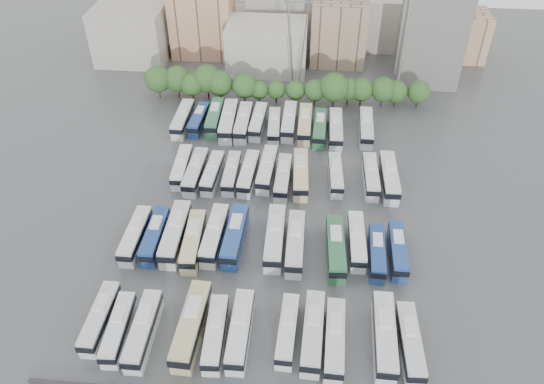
# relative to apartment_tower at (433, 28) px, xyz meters

# --- Properties ---
(ground) EXTENTS (220.00, 220.00, 0.00)m
(ground) POSITION_rel_apartment_tower_xyz_m (-34.00, -58.00, -13.00)
(ground) COLOR #424447
(ground) RESTS_ON ground
(tree_line) EXTENTS (66.13, 8.25, 8.42)m
(tree_line) POSITION_rel_apartment_tower_xyz_m (-36.49, -15.87, -8.59)
(tree_line) COLOR black
(tree_line) RESTS_ON ground
(city_buildings) EXTENTS (102.00, 35.00, 20.00)m
(city_buildings) POSITION_rel_apartment_tower_xyz_m (-41.46, 13.86, -5.13)
(city_buildings) COLOR #9E998E
(city_buildings) RESTS_ON ground
(apartment_tower) EXTENTS (14.00, 14.00, 26.00)m
(apartment_tower) POSITION_rel_apartment_tower_xyz_m (0.00, 0.00, 0.00)
(apartment_tower) COLOR silver
(apartment_tower) RESTS_ON ground
(electricity_pylon) EXTENTS (9.00, 6.91, 33.83)m
(electricity_pylon) POSITION_rel_apartment_tower_xyz_m (-32.00, -8.00, 5.66)
(electricity_pylon) COLOR slate
(electricity_pylon) RESTS_ON ground
(bus_r0_s0) EXTENTS (2.54, 11.37, 3.56)m
(bus_r0_s0) POSITION_rel_apartment_tower_xyz_m (-55.50, -81.56, -11.25)
(bus_r0_s0) COLOR silver
(bus_r0_s0) RESTS_ON ground
(bus_r0_s1) EXTENTS (2.90, 11.18, 3.48)m
(bus_r0_s1) POSITION_rel_apartment_tower_xyz_m (-52.36, -83.10, -11.29)
(bus_r0_s1) COLOR silver
(bus_r0_s1) RESTS_ON ground
(bus_r0_s2) EXTENTS (2.70, 12.12, 3.80)m
(bus_r0_s2) POSITION_rel_apartment_tower_xyz_m (-48.85, -83.12, -11.13)
(bus_r0_s2) COLOR silver
(bus_r0_s2) RESTS_ON ground
(bus_r0_s4) EXTENTS (3.42, 13.57, 4.23)m
(bus_r0_s4) POSITION_rel_apartment_tower_xyz_m (-42.37, -81.82, -10.92)
(bus_r0_s4) COLOR #BFB483
(bus_r0_s4) RESTS_ON ground
(bus_r0_s5) EXTENTS (2.99, 11.54, 3.59)m
(bus_r0_s5) POSITION_rel_apartment_tower_xyz_m (-38.89, -82.69, -11.24)
(bus_r0_s5) COLOR silver
(bus_r0_s5) RESTS_ON ground
(bus_r0_s6) EXTENTS (2.70, 12.26, 3.85)m
(bus_r0_s6) POSITION_rel_apartment_tower_xyz_m (-35.58, -81.97, -11.11)
(bus_r0_s6) COLOR silver
(bus_r0_s6) RESTS_ON ground
(bus_r0_s8) EXTENTS (2.82, 11.06, 3.44)m
(bus_r0_s8) POSITION_rel_apartment_tower_xyz_m (-29.12, -81.25, -11.31)
(bus_r0_s8) COLOR silver
(bus_r0_s8) RESTS_ON ground
(bus_r0_s9) EXTENTS (3.14, 12.50, 3.89)m
(bus_r0_s9) POSITION_rel_apartment_tower_xyz_m (-25.65, -81.41, -11.09)
(bus_r0_s9) COLOR silver
(bus_r0_s9) RESTS_ON ground
(bus_r0_s10) EXTENTS (2.95, 12.08, 3.77)m
(bus_r0_s10) POSITION_rel_apartment_tower_xyz_m (-22.66, -82.24, -11.15)
(bus_r0_s10) COLOR silver
(bus_r0_s10) RESTS_ON ground
(bus_r0_s12) EXTENTS (3.11, 13.12, 4.10)m
(bus_r0_s12) POSITION_rel_apartment_tower_xyz_m (-15.96, -81.18, -10.99)
(bus_r0_s12) COLOR silver
(bus_r0_s12) RESTS_ON ground
(bus_r0_s13) EXTENTS (2.98, 11.92, 3.71)m
(bus_r0_s13) POSITION_rel_apartment_tower_xyz_m (-12.59, -81.85, -11.18)
(bus_r0_s13) COLOR silver
(bus_r0_s13) RESTS_ON ground
(bus_r1_s0) EXTENTS (2.71, 11.87, 3.72)m
(bus_r1_s0) POSITION_rel_apartment_tower_xyz_m (-55.37, -64.82, -11.18)
(bus_r1_s0) COLOR silver
(bus_r1_s0) RESTS_ON ground
(bus_r1_s1) EXTENTS (2.67, 11.76, 3.68)m
(bus_r1_s1) POSITION_rel_apartment_tower_xyz_m (-52.12, -64.64, -11.19)
(bus_r1_s1) COLOR navy
(bus_r1_s1) RESTS_ON ground
(bus_r1_s2) EXTENTS (3.05, 13.33, 4.17)m
(bus_r1_s2) POSITION_rel_apartment_tower_xyz_m (-48.83, -63.98, -10.95)
(bus_r1_s2) COLOR silver
(bus_r1_s2) RESTS_ON ground
(bus_r1_s3) EXTENTS (3.23, 12.37, 3.85)m
(bus_r1_s3) POSITION_rel_apartment_tower_xyz_m (-45.57, -65.31, -11.11)
(bus_r1_s3) COLOR beige
(bus_r1_s3) RESTS_ON ground
(bus_r1_s4) EXTENTS (3.11, 12.57, 3.92)m
(bus_r1_s4) POSITION_rel_apartment_tower_xyz_m (-42.36, -63.65, -11.08)
(bus_r1_s4) COLOR silver
(bus_r1_s4) RESTS_ON ground
(bus_r1_s5) EXTENTS (3.18, 12.86, 4.01)m
(bus_r1_s5) POSITION_rel_apartment_tower_xyz_m (-38.97, -63.58, -11.03)
(bus_r1_s5) COLOR navy
(bus_r1_s5) RESTS_ON ground
(bus_r1_s7) EXTENTS (3.04, 13.18, 4.12)m
(bus_r1_s7) POSITION_rel_apartment_tower_xyz_m (-32.39, -63.45, -10.98)
(bus_r1_s7) COLOR silver
(bus_r1_s7) RESTS_ON ground
(bus_r1_s8) EXTENTS (2.88, 12.81, 4.01)m
(bus_r1_s8) POSITION_rel_apartment_tower_xyz_m (-28.99, -64.40, -11.03)
(bus_r1_s8) COLOR silver
(bus_r1_s8) RESTS_ON ground
(bus_r1_s10) EXTENTS (3.35, 12.85, 4.00)m
(bus_r1_s10) POSITION_rel_apartment_tower_xyz_m (-22.49, -64.93, -11.04)
(bus_r1_s10) COLOR #2A633C
(bus_r1_s10) RESTS_ON ground
(bus_r1_s11) EXTENTS (2.80, 11.77, 3.68)m
(bus_r1_s11) POSITION_rel_apartment_tower_xyz_m (-19.06, -62.81, -11.19)
(bus_r1_s11) COLOR white
(bus_r1_s11) RESTS_ON ground
(bus_r1_s12) EXTENTS (2.69, 11.07, 3.45)m
(bus_r1_s12) POSITION_rel_apartment_tower_xyz_m (-15.91, -65.08, -11.30)
(bus_r1_s12) COLOR navy
(bus_r1_s12) RESTS_ON ground
(bus_r1_s13) EXTENTS (2.59, 11.37, 3.56)m
(bus_r1_s13) POSITION_rel_apartment_tower_xyz_m (-12.55, -64.26, -11.25)
(bus_r1_s13) COLOR navy
(bus_r1_s13) RESTS_ON ground
(bus_r2_s1) EXTENTS (3.00, 11.53, 3.59)m
(bus_r2_s1) POSITION_rel_apartment_tower_xyz_m (-52.01, -45.30, -11.24)
(bus_r2_s1) COLOR white
(bus_r2_s1) RESTS_ON ground
(bus_r2_s2) EXTENTS (2.99, 12.27, 3.83)m
(bus_r2_s2) POSITION_rel_apartment_tower_xyz_m (-48.98, -46.77, -11.12)
(bus_r2_s2) COLOR silver
(bus_r2_s2) RESTS_ON ground
(bus_r2_s3) EXTENTS (2.99, 11.27, 3.50)m
(bus_r2_s3) POSITION_rel_apartment_tower_xyz_m (-45.75, -46.66, -11.28)
(bus_r2_s3) COLOR silver
(bus_r2_s3) RESTS_ON ground
(bus_r2_s4) EXTENTS (2.49, 11.10, 3.48)m
(bus_r2_s4) POSITION_rel_apartment_tower_xyz_m (-42.16, -46.34, -11.29)
(bus_r2_s4) COLOR silver
(bus_r2_s4) RESTS_ON ground
(bus_r2_s5) EXTENTS (3.10, 11.81, 3.67)m
(bus_r2_s5) POSITION_rel_apartment_tower_xyz_m (-38.91, -46.27, -11.20)
(bus_r2_s5) COLOR silver
(bus_r2_s5) RESTS_ON ground
(bus_r2_s6) EXTENTS (3.27, 12.35, 3.84)m
(bus_r2_s6) POSITION_rel_apartment_tower_xyz_m (-35.52, -44.77, -11.12)
(bus_r2_s6) COLOR silver
(bus_r2_s6) RESTS_ON ground
(bus_r2_s7) EXTENTS (2.76, 11.86, 3.71)m
(bus_r2_s7) POSITION_rel_apartment_tower_xyz_m (-32.28, -47.05, -11.18)
(bus_r2_s7) COLOR silver
(bus_r2_s7) RESTS_ON ground
(bus_r2_s8) EXTENTS (3.40, 12.92, 4.02)m
(bus_r2_s8) POSITION_rel_apartment_tower_xyz_m (-29.03, -45.82, -11.03)
(bus_r2_s8) COLOR beige
(bus_r2_s8) RESTS_ON ground
(bus_r2_s10) EXTENTS (2.97, 11.18, 3.47)m
(bus_r2_s10) POSITION_rel_apartment_tower_xyz_m (-22.43, -45.11, -11.29)
(bus_r2_s10) COLOR silver
(bus_r2_s10) RESTS_ON ground
(bus_r2_s12) EXTENTS (2.79, 11.84, 3.70)m
(bus_r2_s12) POSITION_rel_apartment_tower_xyz_m (-15.83, -45.12, -11.18)
(bus_r2_s12) COLOR silver
(bus_r2_s12) RESTS_ON ground
(bus_r2_s13) EXTENTS (3.04, 12.98, 4.06)m
(bus_r2_s13) POSITION_rel_apartment_tower_xyz_m (-12.43, -45.34, -11.01)
(bus_r2_s13) COLOR silver
(bus_r2_s13) RESTS_ON ground
(bus_r3_s0) EXTENTS (2.82, 12.44, 3.89)m
(bus_r3_s0) POSITION_rel_apartment_tower_xyz_m (-55.64, -28.13, -11.09)
(bus_r3_s0) COLOR silver
(bus_r3_s0) RESTS_ON ground
(bus_r3_s1) EXTENTS (2.99, 11.21, 3.48)m
(bus_r3_s1) POSITION_rel_apartment_tower_xyz_m (-52.16, -27.66, -11.29)
(bus_r3_s1) COLOR navy
(bus_r3_s1) RESTS_ON ground
(bus_r3_s2) EXTENTS (3.09, 12.53, 3.91)m
(bus_r3_s2) POSITION_rel_apartment_tower_xyz_m (-48.81, -26.89, -11.08)
(bus_r3_s2) COLOR #2F6E46
(bus_r3_s2) RESTS_ON ground
(bus_r3_s3) EXTENTS (3.43, 13.61, 4.24)m
(bus_r3_s3) POSITION_rel_apartment_tower_xyz_m (-45.51, -28.31, -10.92)
(bus_r3_s3) COLOR silver
(bus_r3_s3) RESTS_ON ground
(bus_r3_s4) EXTENTS (2.83, 12.74, 3.99)m
(bus_r3_s4) POSITION_rel_apartment_tower_xyz_m (-42.26, -28.46, -11.04)
(bus_r3_s4) COLOR silver
(bus_r3_s4) RESTS_ON ground
(bus_r3_s5) EXTENTS (3.07, 11.95, 3.72)m
(bus_r3_s5) POSITION_rel_apartment_tower_xyz_m (-39.12, -27.54, -11.17)
(bus_r3_s5) COLOR silver
(bus_r3_s5) RESTS_ON ground
(bus_r3_s6) EXTENTS (3.05, 11.44, 3.55)m
(bus_r3_s6) POSITION_rel_apartment_tower_xyz_m (-35.53, -28.95, -11.26)
(bus_r3_s6) COLOR silver
(bus_r3_s6) RESTS_ON ground
(bus_r3_s7) EXTENTS (2.79, 12.53, 3.93)m
(bus_r3_s7) POSITION_rel_apartment_tower_xyz_m (-32.45, -27.07, -11.07)
(bus_r3_s7) COLOR silver
(bus_r3_s7) RESTS_ON ground
(bus_r3_s8) EXTENTS (2.77, 12.63, 3.96)m
(bus_r3_s8) POSITION_rel_apartment_tower_xyz_m (-28.99, -27.82, -11.06)
(bus_r3_s8) COLOR #CCB88C
(bus_r3_s8) RESTS_ON ground
(bus_r3_s9) EXTENTS (2.92, 12.04, 3.76)m
(bus_r3_s9) POSITION_rel_apartment_tower_xyz_m (-25.75, -29.04, -11.16)
(bus_r3_s9) COLOR #2B663F
(bus_r3_s9) RESTS_ON ground
(bus_r3_s10) EXTENTS (2.89, 12.69, 3.97)m
(bus_r3_s10) POSITION_rel_apartment_tower_xyz_m (-22.38, -29.28, -11.05)
(bus_r3_s10) COLOR silver
(bus_r3_s10) RESTS_ON ground
(bus_r3_s12) EXTENTS (3.00, 12.51, 3.91)m
(bus_r3_s12) POSITION_rel_apartment_tower_xyz_m (-15.91, -28.09, -11.08)
(bus_r3_s12) COLOR silver
(bus_r3_s12) RESTS_ON ground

